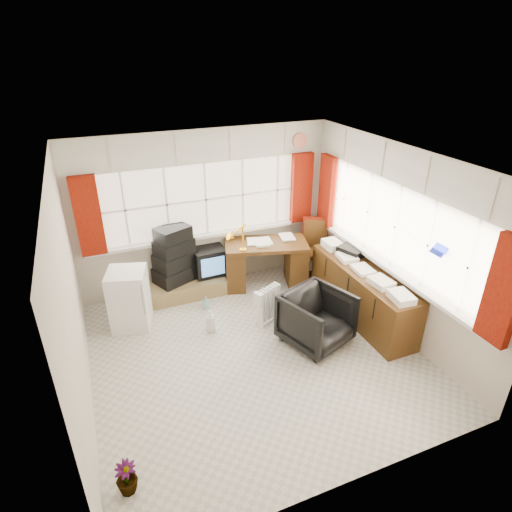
{
  "coord_description": "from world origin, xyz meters",
  "views": [
    {
      "loc": [
        -1.65,
        -4.04,
        3.63
      ],
      "look_at": [
        0.24,
        0.55,
        1.11
      ],
      "focal_mm": 30.0,
      "sensor_mm": 36.0,
      "label": 1
    }
  ],
  "objects_px": {
    "task_chair": "(315,247)",
    "tv_bench": "(181,289)",
    "mini_fridge": "(129,299)",
    "crt_tv": "(209,261)",
    "office_chair": "(317,319)",
    "desk_lamp": "(243,232)",
    "radiator": "(268,308)",
    "credenza": "(362,293)",
    "desk": "(266,261)"
  },
  "relations": [
    {
      "from": "task_chair",
      "to": "tv_bench",
      "type": "height_order",
      "value": "task_chair"
    },
    {
      "from": "mini_fridge",
      "to": "task_chair",
      "type": "bearing_deg",
      "value": 4.93
    },
    {
      "from": "task_chair",
      "to": "crt_tv",
      "type": "distance_m",
      "value": 1.78
    },
    {
      "from": "office_chair",
      "to": "crt_tv",
      "type": "bearing_deg",
      "value": 94.33
    },
    {
      "from": "desk_lamp",
      "to": "tv_bench",
      "type": "height_order",
      "value": "desk_lamp"
    },
    {
      "from": "mini_fridge",
      "to": "radiator",
      "type": "bearing_deg",
      "value": -20.3
    },
    {
      "from": "credenza",
      "to": "crt_tv",
      "type": "bearing_deg",
      "value": 137.26
    },
    {
      "from": "office_chair",
      "to": "mini_fridge",
      "type": "relative_size",
      "value": 0.93
    },
    {
      "from": "office_chair",
      "to": "radiator",
      "type": "height_order",
      "value": "office_chair"
    },
    {
      "from": "crt_tv",
      "to": "credenza",
      "type": "bearing_deg",
      "value": -42.74
    },
    {
      "from": "credenza",
      "to": "desk",
      "type": "bearing_deg",
      "value": 123.33
    },
    {
      "from": "desk",
      "to": "radiator",
      "type": "bearing_deg",
      "value": -111.59
    },
    {
      "from": "desk",
      "to": "radiator",
      "type": "xyz_separation_m",
      "value": [
        -0.39,
        -1.0,
        -0.18
      ]
    },
    {
      "from": "task_chair",
      "to": "radiator",
      "type": "xyz_separation_m",
      "value": [
        -1.26,
        -0.93,
        -0.32
      ]
    },
    {
      "from": "desk_lamp",
      "to": "crt_tv",
      "type": "relative_size",
      "value": 0.89
    },
    {
      "from": "office_chair",
      "to": "mini_fridge",
      "type": "distance_m",
      "value": 2.57
    },
    {
      "from": "office_chair",
      "to": "radiator",
      "type": "xyz_separation_m",
      "value": [
        -0.4,
        0.66,
        -0.13
      ]
    },
    {
      "from": "radiator",
      "to": "task_chair",
      "type": "bearing_deg",
      "value": 36.58
    },
    {
      "from": "desk",
      "to": "mini_fridge",
      "type": "relative_size",
      "value": 1.66
    },
    {
      "from": "radiator",
      "to": "mini_fridge",
      "type": "distance_m",
      "value": 1.94
    },
    {
      "from": "mini_fridge",
      "to": "tv_bench",
      "type": "bearing_deg",
      "value": 30.44
    },
    {
      "from": "crt_tv",
      "to": "mini_fridge",
      "type": "distance_m",
      "value": 1.45
    },
    {
      "from": "desk",
      "to": "credenza",
      "type": "height_order",
      "value": "credenza"
    },
    {
      "from": "radiator",
      "to": "office_chair",
      "type": "bearing_deg",
      "value": -58.81
    },
    {
      "from": "task_chair",
      "to": "credenza",
      "type": "xyz_separation_m",
      "value": [
        0.04,
        -1.3,
        -0.15
      ]
    },
    {
      "from": "mini_fridge",
      "to": "crt_tv",
      "type": "bearing_deg",
      "value": 24.58
    },
    {
      "from": "office_chair",
      "to": "crt_tv",
      "type": "height_order",
      "value": "office_chair"
    },
    {
      "from": "desk",
      "to": "credenza",
      "type": "xyz_separation_m",
      "value": [
        0.9,
        -1.37,
        -0.02
      ]
    },
    {
      "from": "task_chair",
      "to": "desk_lamp",
      "type": "bearing_deg",
      "value": -177.96
    },
    {
      "from": "desk_lamp",
      "to": "task_chair",
      "type": "height_order",
      "value": "desk_lamp"
    },
    {
      "from": "desk",
      "to": "desk_lamp",
      "type": "distance_m",
      "value": 0.79
    },
    {
      "from": "crt_tv",
      "to": "desk_lamp",
      "type": "bearing_deg",
      "value": -41.05
    },
    {
      "from": "desk",
      "to": "radiator",
      "type": "height_order",
      "value": "desk"
    },
    {
      "from": "desk",
      "to": "mini_fridge",
      "type": "xyz_separation_m",
      "value": [
        -2.2,
        -0.33,
        0.02
      ]
    },
    {
      "from": "radiator",
      "to": "crt_tv",
      "type": "relative_size",
      "value": 1.13
    },
    {
      "from": "radiator",
      "to": "mini_fridge",
      "type": "relative_size",
      "value": 0.66
    },
    {
      "from": "desk",
      "to": "crt_tv",
      "type": "height_order",
      "value": "desk"
    },
    {
      "from": "tv_bench",
      "to": "desk_lamp",
      "type": "bearing_deg",
      "value": -15.61
    },
    {
      "from": "desk_lamp",
      "to": "task_chair",
      "type": "distance_m",
      "value": 1.39
    },
    {
      "from": "radiator",
      "to": "mini_fridge",
      "type": "xyz_separation_m",
      "value": [
        -1.81,
        0.67,
        0.2
      ]
    },
    {
      "from": "tv_bench",
      "to": "crt_tv",
      "type": "distance_m",
      "value": 0.62
    },
    {
      "from": "credenza",
      "to": "mini_fridge",
      "type": "bearing_deg",
      "value": 161.48
    },
    {
      "from": "desk",
      "to": "desk_lamp",
      "type": "xyz_separation_m",
      "value": [
        -0.43,
        -0.11,
        0.64
      ]
    },
    {
      "from": "desk",
      "to": "crt_tv",
      "type": "relative_size",
      "value": 2.85
    },
    {
      "from": "office_chair",
      "to": "mini_fridge",
      "type": "xyz_separation_m",
      "value": [
        -2.2,
        1.32,
        0.07
      ]
    },
    {
      "from": "radiator",
      "to": "credenza",
      "type": "height_order",
      "value": "credenza"
    },
    {
      "from": "radiator",
      "to": "mini_fridge",
      "type": "height_order",
      "value": "mini_fridge"
    },
    {
      "from": "office_chair",
      "to": "desk",
      "type": "bearing_deg",
      "value": 69.85
    },
    {
      "from": "desk",
      "to": "credenza",
      "type": "distance_m",
      "value": 1.64
    },
    {
      "from": "desk_lamp",
      "to": "desk",
      "type": "bearing_deg",
      "value": 14.22
    }
  ]
}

